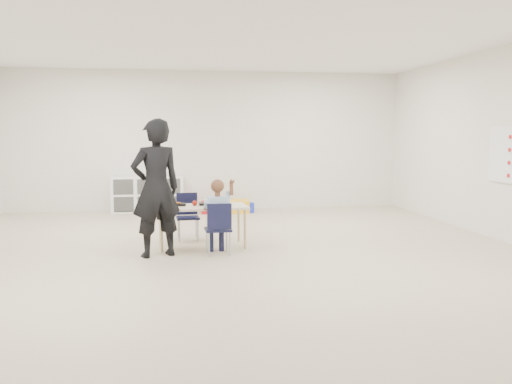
{
  "coord_description": "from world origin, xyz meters",
  "views": [
    {
      "loc": [
        -0.66,
        -6.56,
        1.55
      ],
      "look_at": [
        0.3,
        -0.19,
        0.85
      ],
      "focal_mm": 38.0,
      "sensor_mm": 36.0,
      "label": 1
    }
  ],
  "objects": [
    {
      "name": "room",
      "position": [
        0.0,
        0.0,
        1.4
      ],
      "size": [
        9.0,
        9.02,
        2.8
      ],
      "color": "#C0AF94",
      "rests_on": "ground"
    },
    {
      "name": "table",
      "position": [
        -0.31,
        0.8,
        0.29
      ],
      "size": [
        1.26,
        0.68,
        0.56
      ],
      "rotation": [
        0.0,
        0.0,
        0.06
      ],
      "color": "beige",
      "rests_on": "ground"
    },
    {
      "name": "chair_near",
      "position": [
        -0.13,
        0.28,
        0.34
      ],
      "size": [
        0.34,
        0.33,
        0.68
      ],
      "primitive_type": null,
      "rotation": [
        0.0,
        0.0,
        0.06
      ],
      "color": "black",
      "rests_on": "ground"
    },
    {
      "name": "chair_far",
      "position": [
        -0.49,
        1.32,
        0.34
      ],
      "size": [
        0.34,
        0.33,
        0.68
      ],
      "primitive_type": null,
      "rotation": [
        0.0,
        0.0,
        0.06
      ],
      "color": "black",
      "rests_on": "ground"
    },
    {
      "name": "child",
      "position": [
        -0.13,
        0.28,
        0.53
      ],
      "size": [
        0.48,
        0.48,
        1.07
      ],
      "primitive_type": null,
      "rotation": [
        0.0,
        0.0,
        0.06
      ],
      "color": "#BBD7FE",
      "rests_on": "chair_near"
    },
    {
      "name": "lunch_tray_near",
      "position": [
        -0.23,
        0.88,
        0.58
      ],
      "size": [
        0.23,
        0.17,
        0.03
      ],
      "primitive_type": "cube",
      "rotation": [
        0.0,
        0.0,
        0.06
      ],
      "color": "black",
      "rests_on": "table"
    },
    {
      "name": "lunch_tray_far",
      "position": [
        -0.64,
        0.87,
        0.58
      ],
      "size": [
        0.23,
        0.17,
        0.03
      ],
      "primitive_type": "cube",
      "rotation": [
        0.0,
        0.0,
        0.06
      ],
      "color": "black",
      "rests_on": "table"
    },
    {
      "name": "milk_carton",
      "position": [
        -0.24,
        0.67,
        0.61
      ],
      "size": [
        0.07,
        0.07,
        0.1
      ],
      "primitive_type": "cube",
      "rotation": [
        0.0,
        0.0,
        0.06
      ],
      "color": "white",
      "rests_on": "table"
    },
    {
      "name": "bread_roll",
      "position": [
        0.01,
        0.71,
        0.6
      ],
      "size": [
        0.09,
        0.09,
        0.07
      ],
      "primitive_type": "ellipsoid",
      "color": "tan",
      "rests_on": "table"
    },
    {
      "name": "apple_near",
      "position": [
        -0.4,
        0.83,
        0.6
      ],
      "size": [
        0.07,
        0.07,
        0.07
      ],
      "primitive_type": "sphere",
      "color": "maroon",
      "rests_on": "table"
    },
    {
      "name": "apple_far",
      "position": [
        -0.82,
        0.74,
        0.6
      ],
      "size": [
        0.07,
        0.07,
        0.07
      ],
      "primitive_type": "sphere",
      "color": "maroon",
      "rests_on": "table"
    },
    {
      "name": "cubby_shelf",
      "position": [
        -1.2,
        4.28,
        0.35
      ],
      "size": [
        1.4,
        0.4,
        0.7
      ],
      "primitive_type": "cube",
      "color": "white",
      "rests_on": "ground"
    },
    {
      "name": "rules_poster",
      "position": [
        3.98,
        0.6,
        1.25
      ],
      "size": [
        0.02,
        0.6,
        0.8
      ],
      "primitive_type": "cube",
      "color": "white",
      "rests_on": "room"
    },
    {
      "name": "adult",
      "position": [
        -0.9,
        0.28,
        0.87
      ],
      "size": [
        0.74,
        0.61,
        1.73
      ],
      "primitive_type": "imported",
      "rotation": [
        0.0,
        0.0,
        3.5
      ],
      "color": "black",
      "rests_on": "ground"
    },
    {
      "name": "bin_red",
      "position": [
        0.01,
        3.98,
        0.11
      ],
      "size": [
        0.36,
        0.46,
        0.22
      ],
      "primitive_type": "cube",
      "rotation": [
        0.0,
        0.0,
        -0.04
      ],
      "color": "red",
      "rests_on": "ground"
    },
    {
      "name": "bin_yellow",
      "position": [
        0.58,
        3.97,
        0.12
      ],
      "size": [
        0.42,
        0.52,
        0.24
      ],
      "primitive_type": "cube",
      "rotation": [
        0.0,
        0.0,
        -0.06
      ],
      "color": "yellow",
      "rests_on": "ground"
    },
    {
      "name": "bin_blue",
      "position": [
        0.66,
        3.98,
        0.1
      ],
      "size": [
        0.41,
        0.47,
        0.2
      ],
      "primitive_type": "cube",
      "rotation": [
        0.0,
        0.0,
        0.25
      ],
      "color": "#1D34D9",
      "rests_on": "ground"
    }
  ]
}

